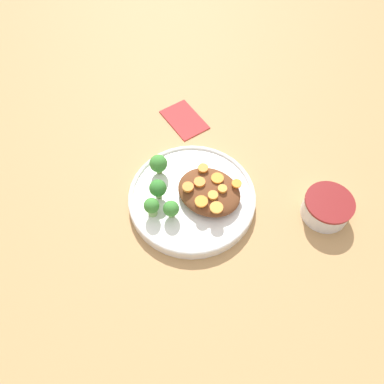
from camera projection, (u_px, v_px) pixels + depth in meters
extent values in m
plane|color=tan|center=(192.00, 201.00, 0.82)|extent=(4.00, 4.00, 0.00)
cylinder|color=white|center=(192.00, 198.00, 0.82)|extent=(0.28, 0.28, 0.02)
torus|color=white|center=(192.00, 196.00, 0.81)|extent=(0.28, 0.28, 0.01)
cylinder|color=silver|center=(327.00, 208.00, 0.79)|extent=(0.10, 0.10, 0.05)
cylinder|color=maroon|center=(330.00, 202.00, 0.77)|extent=(0.10, 0.10, 0.01)
cylinder|color=white|center=(329.00, 204.00, 0.77)|extent=(0.08, 0.08, 0.01)
ellipsoid|color=brown|center=(209.00, 192.00, 0.79)|extent=(0.14, 0.12, 0.03)
cylinder|color=#7FA85B|center=(171.00, 213.00, 0.77)|extent=(0.01, 0.01, 0.02)
sphere|color=#3D8433|center=(171.00, 209.00, 0.76)|extent=(0.03, 0.03, 0.03)
cylinder|color=#7FA85B|center=(159.00, 169.00, 0.83)|extent=(0.01, 0.01, 0.02)
sphere|color=#3D8433|center=(158.00, 163.00, 0.81)|extent=(0.04, 0.04, 0.04)
cylinder|color=#759E51|center=(159.00, 194.00, 0.80)|extent=(0.01, 0.01, 0.02)
sphere|color=#337A2D|center=(158.00, 188.00, 0.78)|extent=(0.04, 0.04, 0.04)
cylinder|color=#7FA85B|center=(152.00, 211.00, 0.77)|extent=(0.02, 0.02, 0.02)
sphere|color=#3D8433|center=(152.00, 206.00, 0.76)|extent=(0.03, 0.03, 0.03)
cylinder|color=orange|center=(213.00, 195.00, 0.76)|extent=(0.02, 0.02, 0.01)
cylinder|color=orange|center=(200.00, 182.00, 0.78)|extent=(0.02, 0.02, 0.01)
cylinder|color=orange|center=(217.00, 178.00, 0.79)|extent=(0.03, 0.03, 0.00)
cylinder|color=orange|center=(201.00, 201.00, 0.76)|extent=(0.03, 0.03, 0.00)
cylinder|color=orange|center=(237.00, 184.00, 0.78)|extent=(0.02, 0.02, 0.00)
cylinder|color=orange|center=(216.00, 208.00, 0.75)|extent=(0.03, 0.03, 0.00)
cylinder|color=orange|center=(203.00, 168.00, 0.80)|extent=(0.02, 0.02, 0.01)
cylinder|color=orange|center=(188.00, 187.00, 0.77)|extent=(0.02, 0.02, 0.01)
cylinder|color=orange|center=(222.00, 189.00, 0.77)|extent=(0.02, 0.02, 0.01)
cube|color=#B73333|center=(184.00, 119.00, 0.95)|extent=(0.14, 0.12, 0.01)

